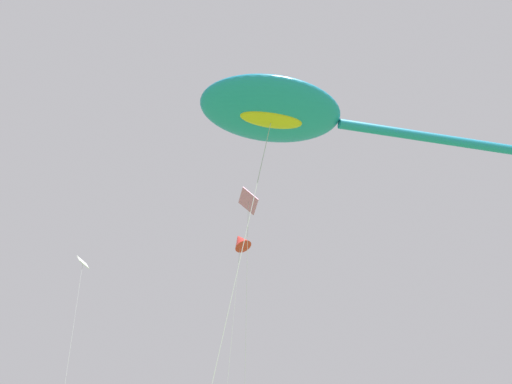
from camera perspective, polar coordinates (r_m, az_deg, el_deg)
big_show_kite at (r=20.85m, az=2.55°, el=8.38°), size 11.86×9.32×16.58m
small_kite_streamer_purple at (r=36.43m, az=-17.94°, el=-8.53°), size 2.09×5.08×18.69m
small_kite_tiny_distant at (r=30.39m, az=-1.65°, el=-5.25°), size 2.21×1.47×17.47m
small_kite_bird_shape at (r=26.05m, az=-0.84°, el=-2.34°), size 1.69×1.93×17.01m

